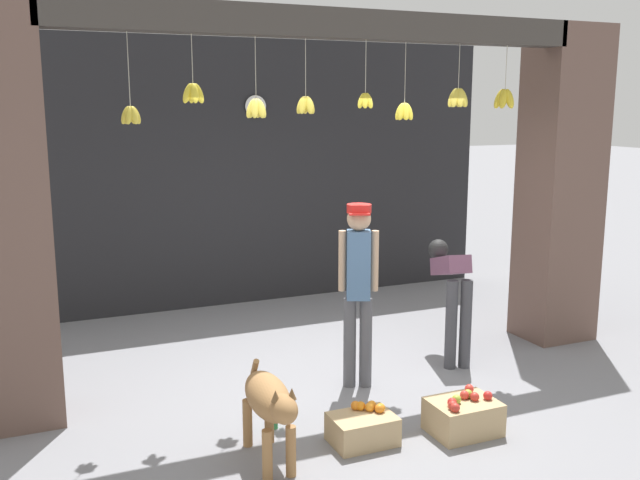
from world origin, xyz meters
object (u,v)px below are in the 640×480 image
water_bottle (273,411)px  wall_clock (255,106)px  dog (270,402)px  fruit_crate_apples (463,416)px  worker_stooping (451,285)px  fruit_crate_oranges (363,428)px  shopkeeper (358,281)px

water_bottle → wall_clock: size_ratio=1.06×
dog → fruit_crate_apples: (1.50, -0.13, -0.32)m
fruit_crate_apples → wall_clock: bearing=93.7°
worker_stooping → fruit_crate_oranges: size_ratio=2.37×
dog → fruit_crate_oranges: 0.80m
dog → worker_stooping: (2.29, 1.26, 0.28)m
shopkeeper → fruit_crate_apples: (0.33, -1.14, -0.82)m
shopkeeper → wall_clock: 3.31m
water_bottle → wall_clock: 4.28m
fruit_crate_apples → dog: bearing=175.0°
fruit_crate_oranges → fruit_crate_apples: fruit_crate_apples is taller
fruit_crate_oranges → shopkeeper: bearing=66.0°
dog → wall_clock: 4.60m
water_bottle → wall_clock: (1.03, 3.46, 2.29)m
dog → fruit_crate_oranges: (0.73, 0.02, -0.34)m
shopkeeper → wall_clock: bearing=-67.8°
fruit_crate_apples → worker_stooping: bearing=60.4°
dog → worker_stooping: 2.63m
dog → shopkeeper: 1.62m
dog → water_bottle: (0.20, 0.50, -0.32)m
fruit_crate_oranges → water_bottle: bearing=137.4°
worker_stooping → fruit_crate_apples: (-0.79, -1.39, -0.60)m
worker_stooping → water_bottle: (-2.09, -0.76, -0.60)m
worker_stooping → fruit_crate_oranges: worker_stooping is taller
shopkeeper → water_bottle: (-0.96, -0.50, -0.81)m
worker_stooping → shopkeeper: bearing=-151.9°
fruit_crate_oranges → water_bottle: (-0.52, 0.48, 0.02)m
shopkeeper → worker_stooping: (1.12, 0.26, -0.21)m
worker_stooping → fruit_crate_apples: 1.71m
fruit_crate_oranges → wall_clock: (0.51, 3.95, 2.31)m
shopkeeper → water_bottle: shopkeeper is taller
dog → fruit_crate_apples: 1.54m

